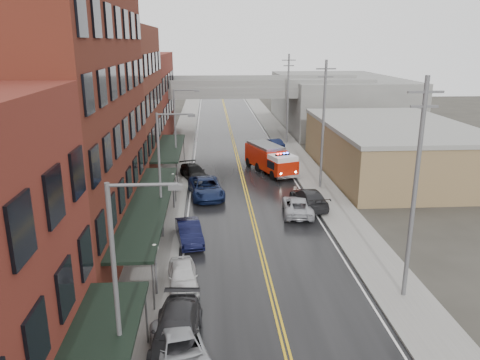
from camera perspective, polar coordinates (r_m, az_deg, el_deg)
road at (r=39.80m, az=1.23°, el=-3.35°), size 11.00×160.00×0.02m
sidewalk_left at (r=39.84m, az=-9.31°, el=-3.46°), size 3.00×160.00×0.15m
sidewalk_right at (r=41.04m, az=11.45°, el=-2.97°), size 3.00×160.00×0.15m
curb_left at (r=39.71m, az=-6.94°, el=-3.42°), size 0.30×160.00×0.15m
curb_right at (r=40.65m, az=9.20°, el=-3.04°), size 0.30×160.00×0.15m
brick_building_b at (r=32.21m, az=-21.98°, el=7.23°), size 9.00×20.00×18.00m
brick_building_c at (r=49.19m, az=-15.65°, el=8.87°), size 9.00×15.00×15.00m
brick_building_far at (r=66.47m, az=-12.58°, el=9.64°), size 9.00×20.00×12.00m
tan_building at (r=52.26m, az=18.04°, el=3.52°), size 14.00×22.00×5.00m
right_far_block at (r=80.73m, az=11.71°, el=9.42°), size 18.00×30.00×8.00m
awning_1 at (r=32.34m, az=-11.00°, el=-2.84°), size 2.60×18.00×3.09m
awning_2 at (r=49.11m, az=-8.59°, el=3.93°), size 2.60×13.00×3.09m
globe_lamp_1 at (r=26.04m, az=-10.34°, el=-9.33°), size 0.44×0.44×3.12m
globe_lamp_2 at (r=39.06m, az=-8.15°, el=-0.35°), size 0.44×0.44×3.12m
street_lamp_0 at (r=17.72m, az=-14.14°, el=-12.19°), size 2.64×0.22×9.00m
street_lamp_1 at (r=32.54m, az=-9.35°, el=1.42°), size 2.64×0.22×9.00m
street_lamp_2 at (r=48.12m, az=-7.62°, el=6.39°), size 2.64×0.22×9.00m
utility_pole_0 at (r=25.68m, az=20.57°, el=-0.94°), size 1.80×0.24×12.00m
utility_pole_1 at (r=44.17m, az=10.12°, el=6.85°), size 1.80×0.24×12.00m
utility_pole_2 at (r=63.58m, az=5.85°, el=9.92°), size 1.80×0.24×12.00m
overpass at (r=69.77m, az=-1.05°, el=10.32°), size 40.00×10.00×7.50m
fire_truck at (r=50.11m, az=3.75°, el=2.65°), size 5.13×8.22×2.86m
parked_car_left_2 at (r=21.76m, az=-7.23°, el=-19.90°), size 3.32×5.23×1.35m
parked_car_left_3 at (r=22.85m, az=-7.71°, el=-17.65°), size 2.44×5.40×1.54m
parked_car_left_4 at (r=27.43m, az=-7.00°, el=-11.54°), size 2.07×4.26×1.40m
parked_car_left_5 at (r=33.08m, az=-6.22°, el=-6.35°), size 2.29×4.68×1.48m
parked_car_left_6 at (r=42.38m, az=-4.16°, el=-0.96°), size 3.64×6.38×1.68m
parked_car_left_7 at (r=48.02m, az=-5.65°, el=0.97°), size 3.47×5.37×1.45m
parked_car_right_0 at (r=38.39m, az=7.04°, el=-3.14°), size 2.88×5.30×1.41m
parked_car_right_1 at (r=40.09m, az=8.40°, el=-2.19°), size 2.78×5.69×1.59m
parked_car_right_2 at (r=53.70m, az=4.39°, el=2.61°), size 2.24×4.10×1.32m
parked_car_right_3 at (r=61.42m, az=4.10°, el=4.43°), size 2.60×4.49×1.40m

